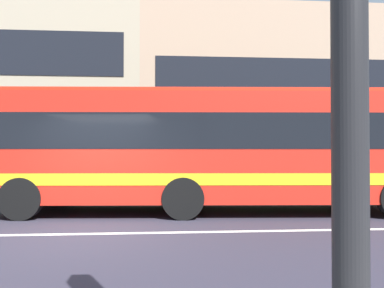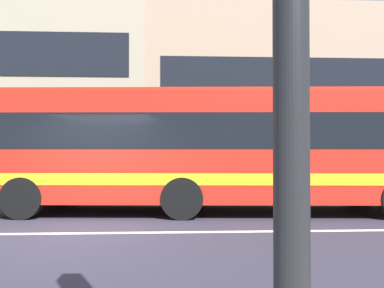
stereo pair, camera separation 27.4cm
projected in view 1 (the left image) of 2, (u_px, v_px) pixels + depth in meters
name	position (u px, v px, depth m)	size (l,w,h in m)	color
ground_plane	(80.00, 234.00, 7.43)	(160.00, 160.00, 0.00)	#302D3B
lane_centre_line	(80.00, 234.00, 7.43)	(60.00, 0.16, 0.01)	silver
hedge_row_far	(178.00, 179.00, 13.96)	(19.33, 1.10, 1.17)	#396229
apartment_block_right	(292.00, 105.00, 25.43)	(19.46, 11.83, 9.33)	tan
transit_bus	(208.00, 146.00, 10.17)	(11.09, 3.17, 3.16)	red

